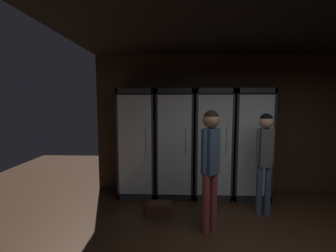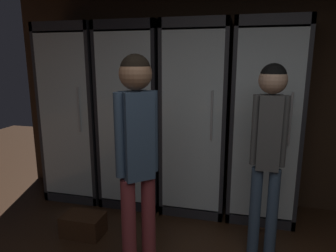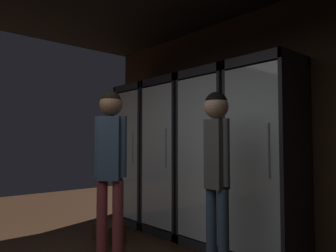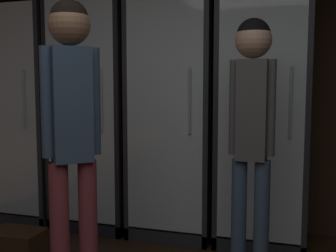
{
  "view_description": "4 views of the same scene",
  "coord_description": "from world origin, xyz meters",
  "px_view_note": "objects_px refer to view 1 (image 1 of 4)",
  "views": [
    {
      "loc": [
        -1.34,
        -1.71,
        1.83
      ],
      "look_at": [
        -1.51,
        2.63,
        1.39
      ],
      "focal_mm": 24.44,
      "sensor_mm": 36.0,
      "label": 1
    },
    {
      "loc": [
        -0.15,
        -0.54,
        1.69
      ],
      "look_at": [
        -0.95,
        2.67,
        0.96
      ],
      "focal_mm": 32.11,
      "sensor_mm": 36.0,
      "label": 2
    },
    {
      "loc": [
        1.93,
        -0.26,
        1.22
      ],
      "look_at": [
        -1.02,
        2.31,
        1.42
      ],
      "focal_mm": 34.45,
      "sensor_mm": 36.0,
      "label": 3
    },
    {
      "loc": [
        0.3,
        -0.57,
        1.27
      ],
      "look_at": [
        -0.58,
        2.32,
        0.97
      ],
      "focal_mm": 43.37,
      "sensor_mm": 36.0,
      "label": 4
    }
  ],
  "objects_px": {
    "cooler_far_left": "(138,144)",
    "wine_crate_floor": "(160,209)",
    "shopper_far": "(210,157)",
    "cooler_right": "(250,144)",
    "shopper_near": "(265,151)",
    "cooler_center": "(212,144)",
    "cooler_left": "(175,144)"
  },
  "relations": [
    {
      "from": "cooler_left",
      "to": "shopper_near",
      "type": "relative_size",
      "value": 1.26
    },
    {
      "from": "shopper_near",
      "to": "shopper_far",
      "type": "distance_m",
      "value": 1.07
    },
    {
      "from": "cooler_left",
      "to": "wine_crate_floor",
      "type": "distance_m",
      "value": 1.29
    },
    {
      "from": "cooler_left",
      "to": "cooler_right",
      "type": "height_order",
      "value": "same"
    },
    {
      "from": "shopper_far",
      "to": "cooler_right",
      "type": "bearing_deg",
      "value": 54.16
    },
    {
      "from": "cooler_right",
      "to": "shopper_far",
      "type": "height_order",
      "value": "cooler_right"
    },
    {
      "from": "cooler_left",
      "to": "cooler_center",
      "type": "height_order",
      "value": "same"
    },
    {
      "from": "cooler_right",
      "to": "cooler_center",
      "type": "bearing_deg",
      "value": -179.92
    },
    {
      "from": "cooler_center",
      "to": "cooler_left",
      "type": "bearing_deg",
      "value": 179.98
    },
    {
      "from": "cooler_far_left",
      "to": "shopper_near",
      "type": "xyz_separation_m",
      "value": [
        2.18,
        -0.81,
        0.05
      ]
    },
    {
      "from": "wine_crate_floor",
      "to": "cooler_left",
      "type": "bearing_deg",
      "value": 75.24
    },
    {
      "from": "cooler_far_left",
      "to": "wine_crate_floor",
      "type": "distance_m",
      "value": 1.37
    },
    {
      "from": "cooler_left",
      "to": "cooler_far_left",
      "type": "bearing_deg",
      "value": 179.92
    },
    {
      "from": "cooler_center",
      "to": "shopper_near",
      "type": "relative_size",
      "value": 1.26
    },
    {
      "from": "cooler_center",
      "to": "shopper_far",
      "type": "relative_size",
      "value": 1.21
    },
    {
      "from": "cooler_left",
      "to": "cooler_center",
      "type": "relative_size",
      "value": 1.0
    },
    {
      "from": "cooler_right",
      "to": "shopper_near",
      "type": "distance_m",
      "value": 0.81
    },
    {
      "from": "cooler_center",
      "to": "shopper_near",
      "type": "bearing_deg",
      "value": -48.57
    },
    {
      "from": "cooler_far_left",
      "to": "cooler_center",
      "type": "xyz_separation_m",
      "value": [
        1.46,
        -0.0,
        0.0
      ]
    },
    {
      "from": "cooler_far_left",
      "to": "wine_crate_floor",
      "type": "height_order",
      "value": "cooler_far_left"
    },
    {
      "from": "cooler_center",
      "to": "shopper_far",
      "type": "height_order",
      "value": "cooler_center"
    },
    {
      "from": "shopper_near",
      "to": "wine_crate_floor",
      "type": "distance_m",
      "value": 1.94
    },
    {
      "from": "cooler_center",
      "to": "wine_crate_floor",
      "type": "height_order",
      "value": "cooler_center"
    },
    {
      "from": "cooler_left",
      "to": "cooler_center",
      "type": "distance_m",
      "value": 0.73
    },
    {
      "from": "shopper_far",
      "to": "shopper_near",
      "type": "bearing_deg",
      "value": 28.49
    },
    {
      "from": "shopper_near",
      "to": "cooler_right",
      "type": "bearing_deg",
      "value": 88.93
    },
    {
      "from": "cooler_center",
      "to": "shopper_far",
      "type": "xyz_separation_m",
      "value": [
        -0.22,
        -1.32,
        0.06
      ]
    },
    {
      "from": "shopper_far",
      "to": "wine_crate_floor",
      "type": "xyz_separation_m",
      "value": [
        -0.74,
        0.44,
        -0.99
      ]
    },
    {
      "from": "cooler_right",
      "to": "shopper_near",
      "type": "xyz_separation_m",
      "value": [
        -0.02,
        -0.81,
        0.05
      ]
    },
    {
      "from": "cooler_right",
      "to": "wine_crate_floor",
      "type": "xyz_separation_m",
      "value": [
        -1.7,
        -0.88,
        -0.92
      ]
    },
    {
      "from": "shopper_near",
      "to": "shopper_far",
      "type": "xyz_separation_m",
      "value": [
        -0.94,
        -0.51,
        0.01
      ]
    },
    {
      "from": "cooler_right",
      "to": "shopper_near",
      "type": "relative_size",
      "value": 1.26
    }
  ]
}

